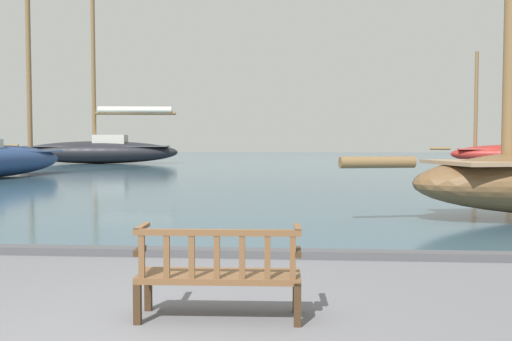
# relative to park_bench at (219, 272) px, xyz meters

# --- Properties ---
(harbor_water) EXTENTS (100.00, 80.00, 0.08)m
(harbor_water) POSITION_rel_park_bench_xyz_m (-0.65, 43.18, -0.43)
(harbor_water) COLOR #385666
(harbor_water) RESTS_ON ground
(quay_edge_kerb) EXTENTS (40.00, 0.30, 0.12)m
(quay_edge_kerb) POSITION_rel_park_bench_xyz_m (-0.65, 3.03, -0.41)
(quay_edge_kerb) COLOR #4C4C50
(quay_edge_kerb) RESTS_ON ground
(park_bench) EXTENTS (1.62, 0.57, 0.92)m
(park_bench) POSITION_rel_park_bench_xyz_m (0.00, 0.00, 0.00)
(park_bench) COLOR #3D2A19
(park_bench) RESTS_ON ground
(sailboat_centre_channel) EXTENTS (13.91, 4.41, 12.68)m
(sailboat_centre_channel) POSITION_rel_park_bench_xyz_m (-14.20, 36.49, 0.68)
(sailboat_centre_channel) COLOR black
(sailboat_centre_channel) RESTS_ON harbor_water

